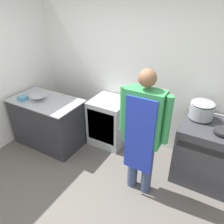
{
  "coord_description": "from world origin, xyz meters",
  "views": [
    {
      "loc": [
        1.48,
        -1.34,
        2.53
      ],
      "look_at": [
        0.12,
        1.06,
        0.99
      ],
      "focal_mm": 35.0,
      "sensor_mm": 36.0,
      "label": 1
    }
  ],
  "objects_px": {
    "person_cook": "(143,129)",
    "fridge_unit": "(109,121)",
    "plastic_tub": "(23,98)",
    "stove": "(205,152)",
    "saute_pan": "(223,131)",
    "stock_pot": "(202,109)",
    "mixing_bowl": "(39,98)"
  },
  "relations": [
    {
      "from": "fridge_unit",
      "to": "person_cook",
      "type": "height_order",
      "value": "person_cook"
    },
    {
      "from": "person_cook",
      "to": "plastic_tub",
      "type": "relative_size",
      "value": 13.34
    },
    {
      "from": "stove",
      "to": "saute_pan",
      "type": "xyz_separation_m",
      "value": [
        0.15,
        -0.13,
        0.49
      ]
    },
    {
      "from": "person_cook",
      "to": "mixing_bowl",
      "type": "xyz_separation_m",
      "value": [
        -1.97,
        0.16,
        -0.11
      ]
    },
    {
      "from": "person_cook",
      "to": "mixing_bowl",
      "type": "height_order",
      "value": "person_cook"
    },
    {
      "from": "stock_pot",
      "to": "saute_pan",
      "type": "xyz_separation_m",
      "value": [
        0.33,
        -0.26,
        -0.11
      ]
    },
    {
      "from": "plastic_tub",
      "to": "stock_pot",
      "type": "height_order",
      "value": "stock_pot"
    },
    {
      "from": "stove",
      "to": "fridge_unit",
      "type": "height_order",
      "value": "stove"
    },
    {
      "from": "plastic_tub",
      "to": "saute_pan",
      "type": "xyz_separation_m",
      "value": [
        3.09,
        0.54,
        0.04
      ]
    },
    {
      "from": "person_cook",
      "to": "stock_pot",
      "type": "xyz_separation_m",
      "value": [
        0.55,
        0.82,
        0.03
      ]
    },
    {
      "from": "stove",
      "to": "fridge_unit",
      "type": "xyz_separation_m",
      "value": [
        -1.67,
        0.09,
        -0.03
      ]
    },
    {
      "from": "mixing_bowl",
      "to": "stock_pot",
      "type": "height_order",
      "value": "stock_pot"
    },
    {
      "from": "fridge_unit",
      "to": "person_cook",
      "type": "distance_m",
      "value": 1.36
    },
    {
      "from": "stock_pot",
      "to": "saute_pan",
      "type": "height_order",
      "value": "stock_pot"
    },
    {
      "from": "person_cook",
      "to": "stock_pot",
      "type": "relative_size",
      "value": 5.37
    },
    {
      "from": "stove",
      "to": "plastic_tub",
      "type": "height_order",
      "value": "plastic_tub"
    },
    {
      "from": "stock_pot",
      "to": "saute_pan",
      "type": "relative_size",
      "value": 1.4
    },
    {
      "from": "person_cook",
      "to": "plastic_tub",
      "type": "height_order",
      "value": "person_cook"
    },
    {
      "from": "fridge_unit",
      "to": "saute_pan",
      "type": "relative_size",
      "value": 3.59
    },
    {
      "from": "fridge_unit",
      "to": "saute_pan",
      "type": "xyz_separation_m",
      "value": [
        1.82,
        -0.22,
        0.52
      ]
    },
    {
      "from": "fridge_unit",
      "to": "saute_pan",
      "type": "bearing_deg",
      "value": -6.75
    },
    {
      "from": "person_cook",
      "to": "mixing_bowl",
      "type": "bearing_deg",
      "value": 175.49
    },
    {
      "from": "fridge_unit",
      "to": "plastic_tub",
      "type": "bearing_deg",
      "value": -149.07
    },
    {
      "from": "stove",
      "to": "plastic_tub",
      "type": "xyz_separation_m",
      "value": [
        -2.93,
        -0.67,
        0.46
      ]
    },
    {
      "from": "stove",
      "to": "person_cook",
      "type": "relative_size",
      "value": 0.52
    },
    {
      "from": "fridge_unit",
      "to": "plastic_tub",
      "type": "relative_size",
      "value": 6.38
    },
    {
      "from": "stove",
      "to": "stock_pot",
      "type": "xyz_separation_m",
      "value": [
        -0.17,
        0.13,
        0.6
      ]
    },
    {
      "from": "person_cook",
      "to": "fridge_unit",
      "type": "bearing_deg",
      "value": 140.35
    },
    {
      "from": "stove",
      "to": "saute_pan",
      "type": "height_order",
      "value": "saute_pan"
    },
    {
      "from": "saute_pan",
      "to": "stove",
      "type": "bearing_deg",
      "value": 140.34
    },
    {
      "from": "stove",
      "to": "stock_pot",
      "type": "distance_m",
      "value": 0.64
    },
    {
      "from": "saute_pan",
      "to": "plastic_tub",
      "type": "bearing_deg",
      "value": -170.03
    }
  ]
}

